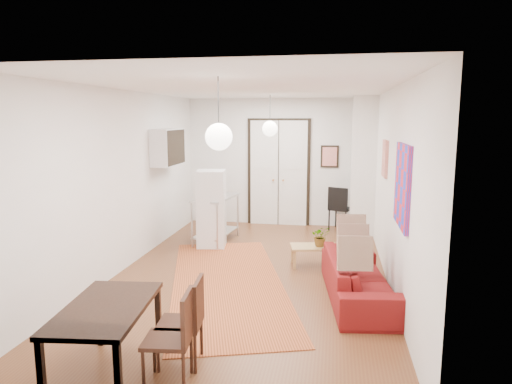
% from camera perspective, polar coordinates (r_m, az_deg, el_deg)
% --- Properties ---
extents(floor, '(7.00, 7.00, 0.00)m').
position_cam_1_polar(floor, '(7.42, -0.54, -10.07)').
color(floor, brown).
rests_on(floor, ground).
extents(ceiling, '(4.20, 7.00, 0.02)m').
position_cam_1_polar(ceiling, '(7.02, -0.57, 12.87)').
color(ceiling, white).
rests_on(ceiling, wall_back).
extents(wall_back, '(4.20, 0.02, 2.90)m').
position_cam_1_polar(wall_back, '(10.52, 2.88, 3.74)').
color(wall_back, silver).
rests_on(wall_back, floor).
extents(wall_front, '(4.20, 0.02, 2.90)m').
position_cam_1_polar(wall_front, '(3.76, -10.25, -6.42)').
color(wall_front, silver).
rests_on(wall_front, floor).
extents(wall_left, '(0.02, 7.00, 2.90)m').
position_cam_1_polar(wall_left, '(7.73, -16.05, 1.41)').
color(wall_left, silver).
rests_on(wall_left, floor).
extents(wall_right, '(0.02, 7.00, 2.90)m').
position_cam_1_polar(wall_right, '(7.02, 16.57, 0.62)').
color(wall_right, silver).
rests_on(wall_right, floor).
extents(double_doors, '(1.44, 0.06, 2.50)m').
position_cam_1_polar(double_doors, '(10.50, 2.84, 2.36)').
color(double_doors, white).
rests_on(double_doors, wall_back).
extents(stub_partition, '(0.50, 0.10, 2.90)m').
position_cam_1_polar(stub_partition, '(9.51, 13.32, 2.92)').
color(stub_partition, silver).
rests_on(stub_partition, floor).
extents(wall_cabinet, '(0.35, 1.00, 0.70)m').
position_cam_1_polar(wall_cabinet, '(8.99, -10.98, 5.53)').
color(wall_cabinet, silver).
rests_on(wall_cabinet, wall_left).
extents(painting_popart, '(0.05, 1.00, 1.00)m').
position_cam_1_polar(painting_popart, '(5.76, 17.84, 0.76)').
color(painting_popart, red).
rests_on(painting_popart, wall_right).
extents(painting_abstract, '(0.05, 0.50, 0.60)m').
position_cam_1_polar(painting_abstract, '(7.76, 15.83, 4.05)').
color(painting_abstract, beige).
rests_on(painting_abstract, wall_right).
extents(poster_back, '(0.40, 0.03, 0.50)m').
position_cam_1_polar(poster_back, '(10.40, 9.19, 4.40)').
color(poster_back, red).
rests_on(poster_back, wall_back).
extents(print_left, '(0.03, 0.44, 0.54)m').
position_cam_1_polar(print_left, '(9.51, -10.77, 6.03)').
color(print_left, '#95673E').
rests_on(print_left, wall_left).
extents(pendant_back, '(0.30, 0.30, 0.80)m').
position_cam_1_polar(pendant_back, '(8.98, 1.75, 7.93)').
color(pendant_back, white).
rests_on(pendant_back, ceiling).
extents(pendant_front, '(0.30, 0.30, 0.80)m').
position_cam_1_polar(pendant_front, '(5.06, -4.67, 6.90)').
color(pendant_front, white).
rests_on(pendant_front, ceiling).
extents(kilim_rug, '(2.80, 4.58, 0.01)m').
position_cam_1_polar(kilim_rug, '(7.03, -3.59, -11.19)').
color(kilim_rug, '#B8592E').
rests_on(kilim_rug, floor).
extents(sofa, '(1.06, 2.15, 0.60)m').
position_cam_1_polar(sofa, '(6.46, 12.75, -10.45)').
color(sofa, maroon).
rests_on(sofa, floor).
extents(coffee_table, '(0.85, 0.58, 0.35)m').
position_cam_1_polar(coffee_table, '(7.73, 7.29, -7.01)').
color(coffee_table, tan).
rests_on(coffee_table, floor).
extents(potted_plant, '(0.32, 0.35, 0.34)m').
position_cam_1_polar(potted_plant, '(7.67, 8.08, -5.49)').
color(potted_plant, '#3B7133').
rests_on(potted_plant, coffee_table).
extents(kitchen_counter, '(0.76, 1.27, 0.92)m').
position_cam_1_polar(kitchen_counter, '(9.13, -5.05, -2.56)').
color(kitchen_counter, silver).
rests_on(kitchen_counter, floor).
extents(bowl, '(0.25, 0.25, 0.05)m').
position_cam_1_polar(bowl, '(8.78, -5.58, -0.71)').
color(bowl, silver).
rests_on(bowl, kitchen_counter).
extents(soap_bottle, '(0.10, 0.10, 0.19)m').
position_cam_1_polar(soap_bottle, '(9.31, -4.99, 0.29)').
color(soap_bottle, teal).
rests_on(soap_bottle, kitchen_counter).
extents(fridge, '(0.59, 0.59, 1.48)m').
position_cam_1_polar(fridge, '(8.76, -5.59, -2.10)').
color(fridge, white).
rests_on(fridge, floor).
extents(dining_table, '(0.88, 1.37, 0.72)m').
position_cam_1_polar(dining_table, '(4.65, -18.24, -14.25)').
color(dining_table, black).
rests_on(dining_table, floor).
extents(dining_chair_near, '(0.47, 0.62, 0.89)m').
position_cam_1_polar(dining_chair_near, '(4.83, -9.17, -14.57)').
color(dining_chair_near, '#321910').
rests_on(dining_chair_near, floor).
extents(dining_chair_far, '(0.47, 0.62, 0.89)m').
position_cam_1_polar(dining_chair_far, '(4.54, -10.63, -16.25)').
color(dining_chair_far, '#321910').
rests_on(dining_chair_far, floor).
extents(black_side_chair, '(0.58, 0.60, 0.97)m').
position_cam_1_polar(black_side_chair, '(10.31, 10.58, -1.46)').
color(black_side_chair, black).
rests_on(black_side_chair, floor).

